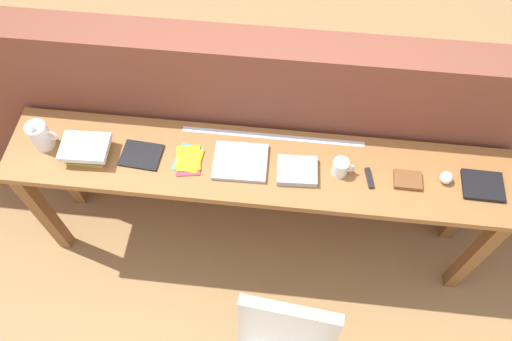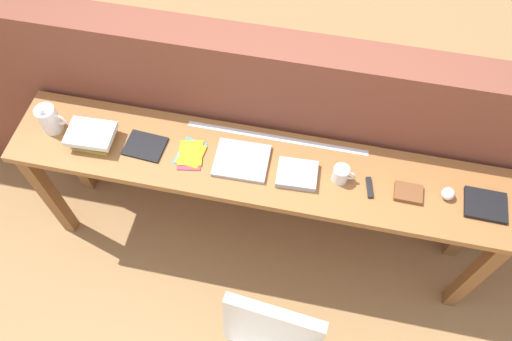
{
  "view_description": "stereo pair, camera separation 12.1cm",
  "coord_description": "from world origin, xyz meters",
  "px_view_note": "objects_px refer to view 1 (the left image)",
  "views": [
    {
      "loc": [
        0.13,
        -1.0,
        2.93
      ],
      "look_at": [
        0.0,
        0.25,
        0.9
      ],
      "focal_mm": 35.0,
      "sensor_mm": 36.0,
      "label": 1
    },
    {
      "loc": [
        0.25,
        -0.98,
        2.93
      ],
      "look_at": [
        0.0,
        0.25,
        0.9
      ],
      "focal_mm": 35.0,
      "sensor_mm": 36.0,
      "label": 2
    }
  ],
  "objects_px": {
    "book_open_centre": "(240,162)",
    "leather_journal_brown": "(408,180)",
    "pitcher_white": "(40,136)",
    "pamphlet_pile_colourful": "(188,159)",
    "mug": "(341,167)",
    "sports_ball_small": "(446,178)",
    "multitool_folded": "(369,178)",
    "magazine_cycling": "(141,155)",
    "book_repair_rightmost": "(483,186)",
    "book_stack_leftmost": "(87,149)"
  },
  "relations": [
    {
      "from": "sports_ball_small",
      "to": "book_stack_leftmost",
      "type": "bearing_deg",
      "value": -178.95
    },
    {
      "from": "pamphlet_pile_colourful",
      "to": "mug",
      "type": "xyz_separation_m",
      "value": [
        0.74,
        0.01,
        0.04
      ]
    },
    {
      "from": "multitool_folded",
      "to": "book_repair_rightmost",
      "type": "xyz_separation_m",
      "value": [
        0.53,
        0.01,
        0.0
      ]
    },
    {
      "from": "pamphlet_pile_colourful",
      "to": "multitool_folded",
      "type": "height_order",
      "value": "multitool_folded"
    },
    {
      "from": "magazine_cycling",
      "to": "mug",
      "type": "bearing_deg",
      "value": 4.61
    },
    {
      "from": "pitcher_white",
      "to": "multitool_folded",
      "type": "xyz_separation_m",
      "value": [
        1.6,
        -0.03,
        -0.07
      ]
    },
    {
      "from": "book_open_centre",
      "to": "mug",
      "type": "distance_m",
      "value": 0.48
    },
    {
      "from": "magazine_cycling",
      "to": "mug",
      "type": "xyz_separation_m",
      "value": [
        0.97,
        0.01,
        0.04
      ]
    },
    {
      "from": "pamphlet_pile_colourful",
      "to": "book_open_centre",
      "type": "xyz_separation_m",
      "value": [
        0.26,
        0.01,
        0.01
      ]
    },
    {
      "from": "pitcher_white",
      "to": "pamphlet_pile_colourful",
      "type": "xyz_separation_m",
      "value": [
        0.72,
        -0.01,
        -0.07
      ]
    },
    {
      "from": "pamphlet_pile_colourful",
      "to": "book_open_centre",
      "type": "relative_size",
      "value": 0.75
    },
    {
      "from": "multitool_folded",
      "to": "book_open_centre",
      "type": "bearing_deg",
      "value": 177.84
    },
    {
      "from": "pitcher_white",
      "to": "book_stack_leftmost",
      "type": "bearing_deg",
      "value": -7.83
    },
    {
      "from": "book_open_centre",
      "to": "book_stack_leftmost",
      "type": "bearing_deg",
      "value": -179.21
    },
    {
      "from": "pitcher_white",
      "to": "book_stack_leftmost",
      "type": "xyz_separation_m",
      "value": [
        0.23,
        -0.03,
        -0.03
      ]
    },
    {
      "from": "leather_journal_brown",
      "to": "sports_ball_small",
      "type": "distance_m",
      "value": 0.18
    },
    {
      "from": "book_stack_leftmost",
      "to": "leather_journal_brown",
      "type": "xyz_separation_m",
      "value": [
        1.55,
        0.01,
        -0.03
      ]
    },
    {
      "from": "pitcher_white",
      "to": "sports_ball_small",
      "type": "xyz_separation_m",
      "value": [
        1.96,
        -0.0,
        -0.05
      ]
    },
    {
      "from": "pitcher_white",
      "to": "leather_journal_brown",
      "type": "relative_size",
      "value": 1.41
    },
    {
      "from": "book_stack_leftmost",
      "to": "leather_journal_brown",
      "type": "bearing_deg",
      "value": 0.37
    },
    {
      "from": "book_repair_rightmost",
      "to": "magazine_cycling",
      "type": "bearing_deg",
      "value": -179.05
    },
    {
      "from": "pamphlet_pile_colourful",
      "to": "sports_ball_small",
      "type": "relative_size",
      "value": 3.22
    },
    {
      "from": "pitcher_white",
      "to": "multitool_folded",
      "type": "relative_size",
      "value": 1.67
    },
    {
      "from": "book_stack_leftmost",
      "to": "sports_ball_small",
      "type": "height_order",
      "value": "book_stack_leftmost"
    },
    {
      "from": "leather_journal_brown",
      "to": "book_repair_rightmost",
      "type": "height_order",
      "value": "leather_journal_brown"
    },
    {
      "from": "pitcher_white",
      "to": "mug",
      "type": "distance_m",
      "value": 1.46
    },
    {
      "from": "magazine_cycling",
      "to": "sports_ball_small",
      "type": "height_order",
      "value": "sports_ball_small"
    },
    {
      "from": "book_open_centre",
      "to": "pamphlet_pile_colourful",
      "type": "bearing_deg",
      "value": -179.02
    },
    {
      "from": "book_open_centre",
      "to": "leather_journal_brown",
      "type": "height_order",
      "value": "leather_journal_brown"
    },
    {
      "from": "mug",
      "to": "leather_journal_brown",
      "type": "relative_size",
      "value": 0.85
    },
    {
      "from": "book_stack_leftmost",
      "to": "multitool_folded",
      "type": "distance_m",
      "value": 1.37
    },
    {
      "from": "magazine_cycling",
      "to": "sports_ball_small",
      "type": "relative_size",
      "value": 3.2
    },
    {
      "from": "multitool_folded",
      "to": "leather_journal_brown",
      "type": "height_order",
      "value": "leather_journal_brown"
    },
    {
      "from": "pitcher_white",
      "to": "book_stack_leftmost",
      "type": "distance_m",
      "value": 0.24
    },
    {
      "from": "pamphlet_pile_colourful",
      "to": "book_open_centre",
      "type": "height_order",
      "value": "book_open_centre"
    },
    {
      "from": "pitcher_white",
      "to": "book_repair_rightmost",
      "type": "xyz_separation_m",
      "value": [
        2.14,
        -0.01,
        -0.07
      ]
    },
    {
      "from": "multitool_folded",
      "to": "magazine_cycling",
      "type": "bearing_deg",
      "value": 179.35
    },
    {
      "from": "magazine_cycling",
      "to": "book_open_centre",
      "type": "distance_m",
      "value": 0.49
    },
    {
      "from": "pitcher_white",
      "to": "leather_journal_brown",
      "type": "bearing_deg",
      "value": -0.7
    },
    {
      "from": "pitcher_white",
      "to": "multitool_folded",
      "type": "distance_m",
      "value": 1.61
    },
    {
      "from": "book_open_centre",
      "to": "leather_journal_brown",
      "type": "bearing_deg",
      "value": -2.62
    },
    {
      "from": "pamphlet_pile_colourful",
      "to": "book_open_centre",
      "type": "bearing_deg",
      "value": 2.32
    },
    {
      "from": "pitcher_white",
      "to": "sports_ball_small",
      "type": "bearing_deg",
      "value": -0.0
    },
    {
      "from": "leather_journal_brown",
      "to": "multitool_folded",
      "type": "bearing_deg",
      "value": -177.42
    },
    {
      "from": "pitcher_white",
      "to": "magazine_cycling",
      "type": "xyz_separation_m",
      "value": [
        0.49,
        -0.01,
        -0.07
      ]
    },
    {
      "from": "mug",
      "to": "book_repair_rightmost",
      "type": "distance_m",
      "value": 0.67
    },
    {
      "from": "book_stack_leftmost",
      "to": "leather_journal_brown",
      "type": "relative_size",
      "value": 1.81
    },
    {
      "from": "pitcher_white",
      "to": "magazine_cycling",
      "type": "bearing_deg",
      "value": -1.71
    },
    {
      "from": "mug",
      "to": "book_open_centre",
      "type": "bearing_deg",
      "value": 179.88
    },
    {
      "from": "sports_ball_small",
      "to": "book_open_centre",
      "type": "bearing_deg",
      "value": -179.78
    }
  ]
}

